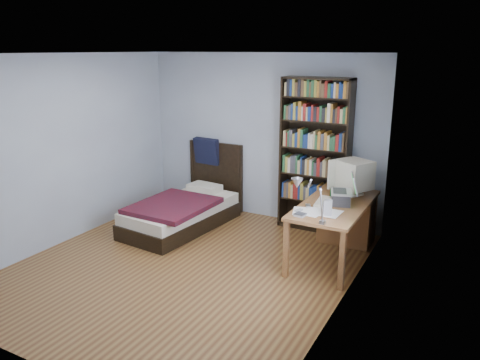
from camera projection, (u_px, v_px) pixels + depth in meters
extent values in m
plane|color=brown|center=(185.00, 266.00, 5.68)|extent=(4.20, 4.20, 0.00)
plane|color=white|center=(177.00, 53.00, 5.00)|extent=(4.20, 4.20, 0.00)
cube|color=#979FB1|center=(261.00, 137.00, 7.12)|extent=(3.80, 0.04, 2.50)
cube|color=#979FB1|center=(22.00, 226.00, 3.56)|extent=(3.80, 0.04, 2.50)
cube|color=#979FB1|center=(64.00, 150.00, 6.20)|extent=(0.04, 4.20, 2.50)
cube|color=#979FB1|center=(345.00, 189.00, 4.48)|extent=(0.04, 4.20, 2.50)
cube|color=white|center=(340.00, 173.00, 4.30)|extent=(0.01, 1.14, 1.14)
cube|color=white|center=(340.00, 173.00, 4.30)|extent=(0.01, 1.00, 1.00)
cube|color=brown|center=(335.00, 205.00, 5.72)|extent=(0.75, 1.59, 0.04)
cube|color=brown|center=(286.00, 249.00, 5.33)|extent=(0.06, 0.06, 0.69)
cube|color=brown|center=(342.00, 261.00, 5.04)|extent=(0.06, 0.06, 0.69)
cube|color=brown|center=(327.00, 211.00, 6.59)|extent=(0.06, 0.06, 0.69)
cube|color=brown|center=(374.00, 218.00, 6.30)|extent=(0.06, 0.06, 0.69)
cube|color=brown|center=(346.00, 218.00, 6.30)|extent=(0.69, 0.40, 0.68)
cube|color=beige|center=(351.00, 193.00, 6.05)|extent=(0.32, 0.31, 0.03)
cylinder|color=beige|center=(351.00, 190.00, 6.04)|extent=(0.10, 0.10, 0.06)
cube|color=beige|center=(354.00, 175.00, 5.97)|extent=(0.51, 0.51, 0.37)
cube|color=beige|center=(339.00, 173.00, 6.05)|extent=(0.21, 0.35, 0.38)
cube|color=#408EE7|center=(338.00, 173.00, 6.06)|extent=(0.15, 0.26, 0.25)
cube|color=#2D2D30|center=(341.00, 198.00, 5.65)|extent=(0.29, 0.31, 0.15)
cube|color=#B1B1B6|center=(341.00, 192.00, 5.63)|extent=(0.34, 0.39, 0.02)
cube|color=#2D2D30|center=(340.00, 191.00, 5.63)|extent=(0.23, 0.29, 0.00)
cube|color=#B1B1B6|center=(355.00, 184.00, 5.52)|extent=(0.17, 0.33, 0.23)
cube|color=#0CBF26|center=(354.00, 184.00, 5.53)|extent=(0.13, 0.27, 0.18)
cube|color=#99999E|center=(322.00, 222.00, 5.02)|extent=(0.06, 0.05, 0.04)
cylinder|color=#99999E|center=(321.00, 205.00, 4.92)|extent=(0.02, 0.14, 0.39)
cylinder|color=#99999E|center=(309.00, 184.00, 4.69)|extent=(0.16, 0.32, 0.19)
cone|color=#99999E|center=(297.00, 183.00, 4.58)|extent=(0.12, 0.12, 0.10)
cube|color=beige|center=(324.00, 202.00, 5.71)|extent=(0.21, 0.43, 0.04)
cube|color=gray|center=(328.00, 208.00, 5.27)|extent=(0.11, 0.11, 0.18)
cylinder|color=#0A3807|center=(332.00, 192.00, 5.96)|extent=(0.06, 0.06, 0.11)
ellipsoid|color=silver|center=(340.00, 195.00, 5.95)|extent=(0.06, 0.11, 0.04)
cube|color=#B1B1B6|center=(308.00, 206.00, 5.58)|extent=(0.10, 0.12, 0.02)
cube|color=gray|center=(299.00, 210.00, 5.42)|extent=(0.08, 0.11, 0.02)
cube|color=gray|center=(300.00, 215.00, 5.27)|extent=(0.13, 0.13, 0.02)
cube|color=black|center=(284.00, 152.00, 6.82)|extent=(0.03, 0.30, 2.18)
cube|color=black|center=(348.00, 159.00, 6.39)|extent=(0.03, 0.30, 2.18)
cube|color=black|center=(318.00, 78.00, 6.32)|extent=(0.98, 0.30, 0.03)
cube|color=black|center=(312.00, 226.00, 6.90)|extent=(0.98, 0.30, 0.06)
cube|color=black|center=(318.00, 154.00, 6.73)|extent=(0.98, 0.02, 2.18)
cube|color=olive|center=(315.00, 154.00, 6.58)|extent=(0.90, 0.22, 1.98)
cube|color=black|center=(181.00, 220.00, 6.90)|extent=(1.07, 1.88, 0.22)
cube|color=beige|center=(181.00, 208.00, 6.85)|extent=(1.03, 1.82, 0.16)
cube|color=maroon|center=(173.00, 206.00, 6.61)|extent=(0.99, 1.20, 0.07)
cube|color=beige|center=(205.00, 188.00, 7.36)|extent=(0.52, 0.36, 0.12)
cube|color=black|center=(216.00, 176.00, 7.63)|extent=(0.96, 0.05, 1.10)
cylinder|color=black|center=(192.00, 173.00, 7.82)|extent=(0.06, 0.06, 1.10)
cylinder|color=black|center=(240.00, 179.00, 7.41)|extent=(0.06, 0.06, 1.10)
cube|color=black|center=(207.00, 151.00, 7.57)|extent=(0.46, 0.20, 0.43)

